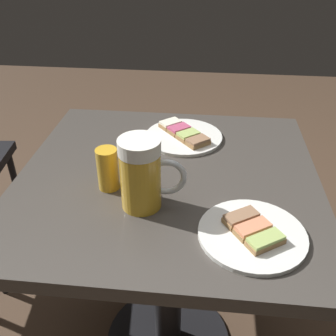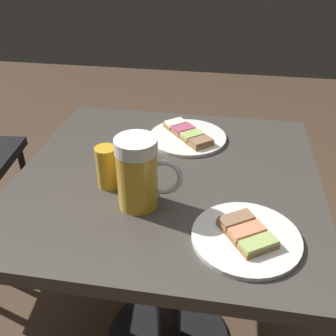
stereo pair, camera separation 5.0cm
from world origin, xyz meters
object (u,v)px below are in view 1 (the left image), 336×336
(plate_near, at_px, (252,233))
(plate_far, at_px, (184,136))
(beer_glass_small, at_px, (108,169))
(beer_mug, at_px, (142,174))

(plate_near, relative_size, plate_far, 0.97)
(beer_glass_small, bearing_deg, plate_far, 149.24)
(plate_far, distance_m, beer_mug, 0.36)
(beer_mug, height_order, beer_glass_small, beer_mug)
(plate_far, bearing_deg, beer_mug, -11.50)
(plate_far, xyz_separation_m, beer_glass_small, (0.28, -0.17, 0.04))
(plate_far, bearing_deg, beer_glass_small, -30.76)
(beer_mug, relative_size, beer_glass_small, 1.61)
(plate_near, xyz_separation_m, beer_glass_small, (-0.14, -0.34, 0.05))
(beer_mug, bearing_deg, plate_near, 71.58)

